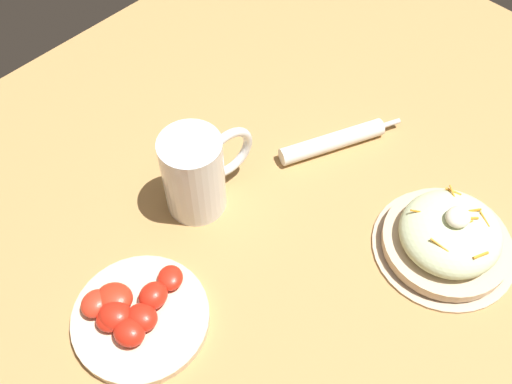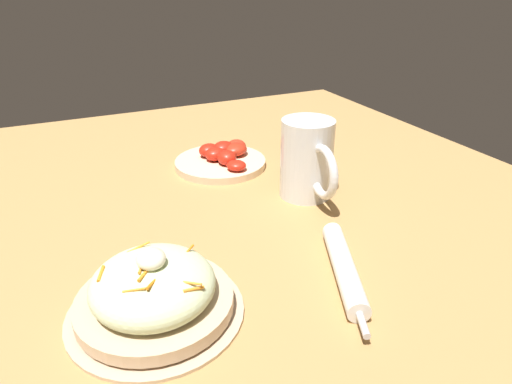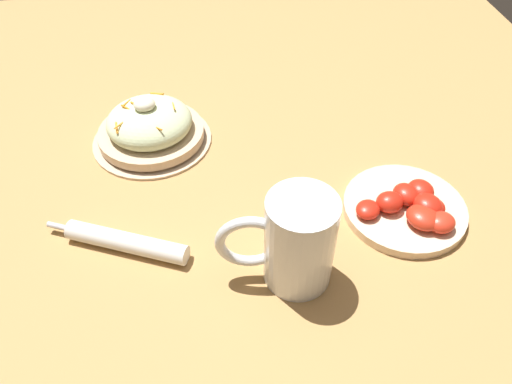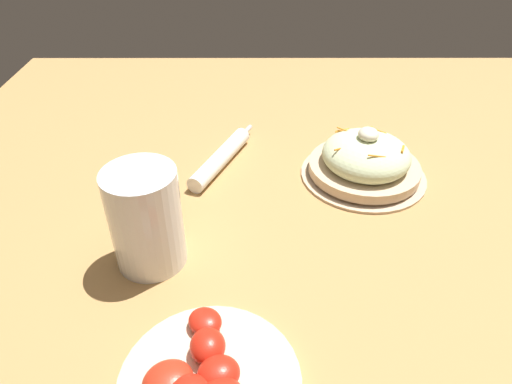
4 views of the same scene
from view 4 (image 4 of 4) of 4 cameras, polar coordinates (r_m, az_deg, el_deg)
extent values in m
plane|color=#B2844C|center=(0.68, 9.43, -5.09)|extent=(1.43, 1.43, 0.00)
cylinder|color=#D1B28E|center=(0.80, 13.18, 2.22)|extent=(0.21, 0.21, 0.01)
cylinder|color=#D1B28E|center=(0.80, 13.30, 2.98)|extent=(0.19, 0.19, 0.02)
ellipsoid|color=beige|center=(0.78, 13.55, 4.52)|extent=(0.15, 0.15, 0.06)
cylinder|color=orange|center=(0.75, 10.30, 5.30)|extent=(0.02, 0.02, 0.01)
cylinder|color=orange|center=(0.77, 17.83, 5.12)|extent=(0.02, 0.01, 0.01)
cylinder|color=orange|center=(0.79, 14.45, 7.12)|extent=(0.02, 0.02, 0.00)
cylinder|color=orange|center=(0.80, 13.87, 7.55)|extent=(0.02, 0.02, 0.01)
cylinder|color=orange|center=(0.80, 11.05, 7.55)|extent=(0.02, 0.03, 0.00)
cylinder|color=orange|center=(0.73, 14.84, 4.34)|extent=(0.01, 0.03, 0.01)
cylinder|color=orange|center=(0.78, 14.65, 6.78)|extent=(0.02, 0.01, 0.00)
cylinder|color=orange|center=(0.80, 15.13, 7.37)|extent=(0.01, 0.02, 0.01)
cylinder|color=orange|center=(0.81, 10.68, 7.56)|extent=(0.01, 0.02, 0.01)
ellipsoid|color=#EFEACC|center=(0.77, 13.84, 7.00)|extent=(0.04, 0.03, 0.02)
cylinder|color=white|center=(0.60, -13.57, -3.27)|extent=(0.09, 0.09, 0.14)
cylinder|color=#B76B14|center=(0.62, -13.22, -5.21)|extent=(0.08, 0.08, 0.08)
cylinder|color=white|center=(0.59, -13.85, -1.70)|extent=(0.08, 0.08, 0.01)
torus|color=white|center=(0.65, -11.91, 0.36)|extent=(0.09, 0.02, 0.09)
cylinder|color=white|center=(0.81, -4.46, 4.20)|extent=(0.18, 0.10, 0.03)
cylinder|color=silver|center=(0.89, -1.21, 7.64)|extent=(0.04, 0.02, 0.01)
cylinder|color=beige|center=(0.51, -5.74, -22.61)|extent=(0.19, 0.19, 0.01)
ellipsoid|color=red|center=(0.49, -4.68, -21.59)|extent=(0.05, 0.05, 0.03)
ellipsoid|color=red|center=(0.51, -6.04, -18.54)|extent=(0.05, 0.04, 0.03)
ellipsoid|color=red|center=(0.53, -6.36, -15.73)|extent=(0.05, 0.05, 0.02)
ellipsoid|color=red|center=(0.49, -10.92, -22.20)|extent=(0.07, 0.07, 0.03)
camera|label=1|loc=(0.46, 106.15, 47.10)|focal=41.86mm
camera|label=2|loc=(1.11, 15.44, 31.60)|focal=31.65mm
camera|label=3|loc=(0.79, -55.68, 33.55)|focal=35.54mm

